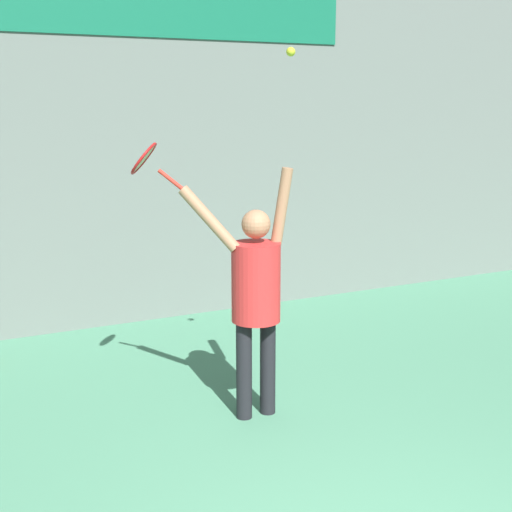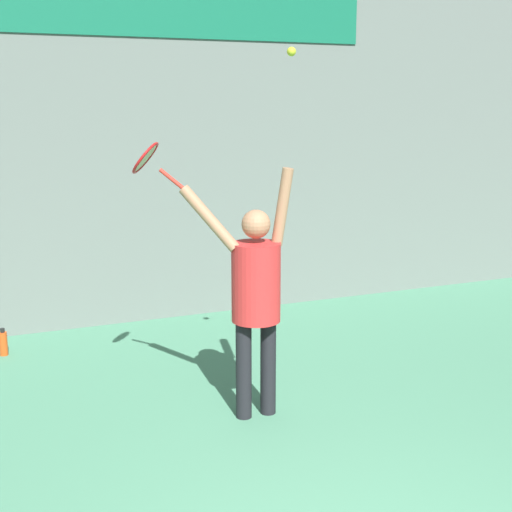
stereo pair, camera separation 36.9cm
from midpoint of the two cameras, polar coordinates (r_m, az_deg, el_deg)
The scene contains 6 objects.
back_wall at distance 8.25m, azimuth -9.16°, elevation 11.69°, with size 18.00×0.10×5.00m.
sponsor_banner at distance 8.26m, azimuth -9.34°, elevation 19.57°, with size 5.82×0.02×0.75m.
tennis_player at distance 5.72m, azimuth 1.80°, elevation -2.69°, with size 0.87×0.52×2.06m.
tennis_racket at distance 5.66m, azimuth -6.80°, elevation 7.65°, with size 0.45×0.38×0.38m.
tennis_ball at distance 5.61m, azimuth 4.81°, elevation 15.99°, with size 0.07×0.07×0.07m.
water_bottle at distance 7.75m, azimuth -18.28°, elevation -6.65°, with size 0.08×0.08×0.29m.
Camera 2 is at (-1.76, -2.49, 2.55)m, focal length 50.00 mm.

